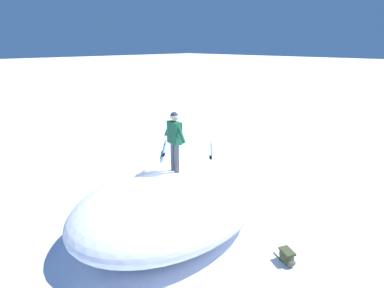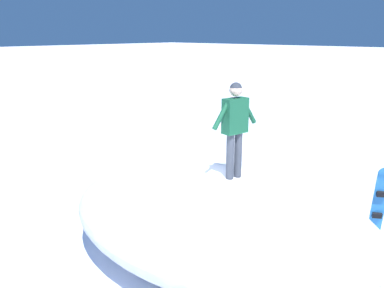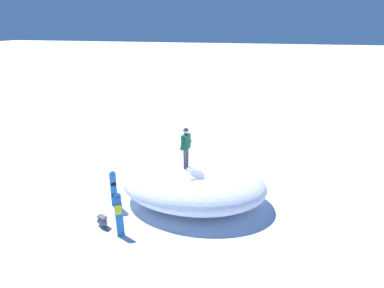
# 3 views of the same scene
# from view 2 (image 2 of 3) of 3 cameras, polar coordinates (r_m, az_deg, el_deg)

# --- Properties ---
(ground) EXTENTS (240.00, 240.00, 0.00)m
(ground) POSITION_cam_2_polar(r_m,az_deg,el_deg) (8.39, -0.15, -15.31)
(ground) COLOR white
(snow_mound) EXTENTS (6.46, 4.66, 1.64)m
(snow_mound) POSITION_cam_2_polar(r_m,az_deg,el_deg) (8.14, 3.30, -9.85)
(snow_mound) COLOR white
(snow_mound) RESTS_ON ground
(snowboarder_standing) EXTENTS (0.30, 1.05, 1.75)m
(snowboarder_standing) POSITION_cam_2_polar(r_m,az_deg,el_deg) (7.50, 5.88, 3.08)
(snowboarder_standing) COLOR #333842
(snowboarder_standing) RESTS_ON snow_mound
(snowboard_secondary_upright) EXTENTS (0.44, 0.48, 1.61)m
(snowboard_secondary_upright) POSITION_cam_2_polar(r_m,az_deg,el_deg) (9.65, 24.21, -7.03)
(snowboard_secondary_upright) COLOR #2672BF
(snowboard_secondary_upright) RESTS_ON ground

